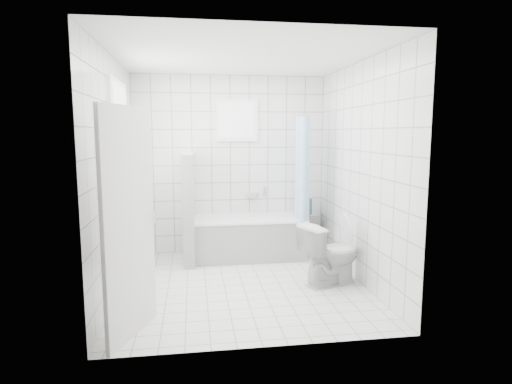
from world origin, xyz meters
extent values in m
plane|color=white|center=(0.00, 0.00, 0.00)|extent=(3.00, 3.00, 0.00)
plane|color=white|center=(0.00, 0.00, 2.60)|extent=(3.00, 3.00, 0.00)
cube|color=white|center=(0.00, 1.50, 1.30)|extent=(2.80, 0.02, 2.60)
cube|color=white|center=(0.00, -1.50, 1.30)|extent=(2.80, 0.02, 2.60)
cube|color=white|center=(-1.40, 0.00, 1.30)|extent=(0.02, 3.00, 2.60)
cube|color=white|center=(1.40, 0.00, 1.30)|extent=(0.02, 3.00, 2.60)
cube|color=white|center=(-1.35, 0.30, 1.60)|extent=(0.01, 0.90, 1.40)
cube|color=white|center=(0.10, 1.46, 1.95)|extent=(0.50, 0.01, 0.50)
cube|color=white|center=(-1.31, 0.30, 0.86)|extent=(0.18, 1.02, 0.08)
cube|color=silver|center=(-1.10, -1.11, 1.00)|extent=(0.34, 0.76, 2.00)
cube|color=white|center=(0.22, 1.12, 0.28)|extent=(1.54, 0.75, 0.55)
cube|color=white|center=(0.22, 1.12, 0.57)|extent=(1.56, 0.77, 0.03)
cube|color=white|center=(-0.62, 1.07, 0.75)|extent=(0.15, 0.85, 1.50)
cube|color=white|center=(1.12, 1.38, 0.28)|extent=(0.40, 0.24, 0.55)
imported|color=silver|center=(1.03, -0.13, 0.37)|extent=(0.82, 0.63, 0.74)
cylinder|color=silver|center=(0.94, 1.10, 2.00)|extent=(0.02, 0.80, 0.02)
cube|color=silver|center=(0.32, 1.46, 0.85)|extent=(0.18, 0.06, 0.06)
imported|color=#C964BD|center=(-1.30, 0.59, 1.00)|extent=(0.12, 0.13, 0.20)
imported|color=white|center=(-1.30, 0.29, 0.99)|extent=(0.19, 0.19, 0.17)
imported|color=#2C99C7|center=(-1.30, 0.09, 1.00)|extent=(0.13, 0.13, 0.21)
imported|color=#DD5584|center=(-1.30, -0.07, 1.06)|extent=(0.16, 0.16, 0.33)
imported|color=white|center=(-1.30, 0.43, 1.04)|extent=(0.15, 0.15, 0.28)
cylinder|color=#189146|center=(1.07, 1.31, 0.65)|extent=(0.06, 0.06, 0.21)
cylinder|color=#CFD116|center=(1.14, 1.30, 0.68)|extent=(0.06, 0.06, 0.27)
cylinder|color=blue|center=(1.19, 1.40, 0.67)|extent=(0.06, 0.06, 0.24)
camera|label=1|loc=(-0.55, -4.80, 1.77)|focal=30.00mm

